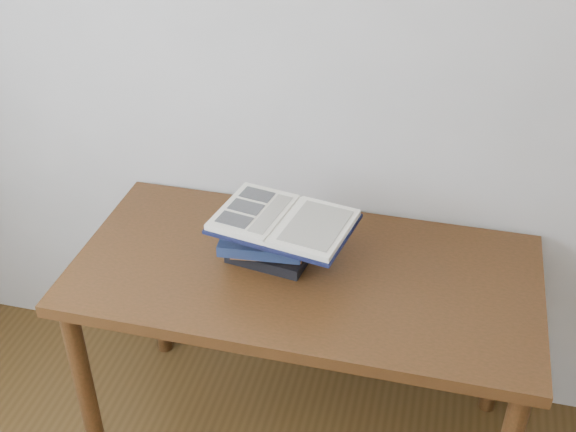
# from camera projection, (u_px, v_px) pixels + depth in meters

# --- Properties ---
(desk) EXTENTS (1.41, 0.71, 0.76)m
(desk) POSITION_uv_depth(u_px,v_px,m) (304.00, 294.00, 2.25)
(desk) COLOR #4E2913
(desk) RESTS_ON ground
(book_stack) EXTENTS (0.28, 0.21, 0.15)m
(book_stack) POSITION_uv_depth(u_px,v_px,m) (268.00, 239.00, 2.20)
(book_stack) COLOR black
(book_stack) RESTS_ON desk
(open_book) EXTENTS (0.44, 0.34, 0.03)m
(open_book) POSITION_uv_depth(u_px,v_px,m) (284.00, 221.00, 2.12)
(open_book) COLOR black
(open_book) RESTS_ON book_stack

